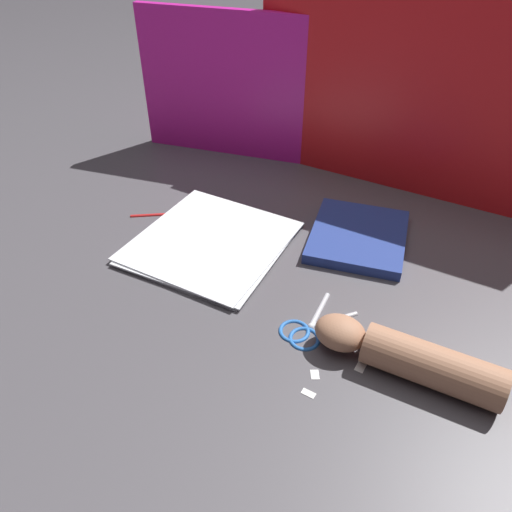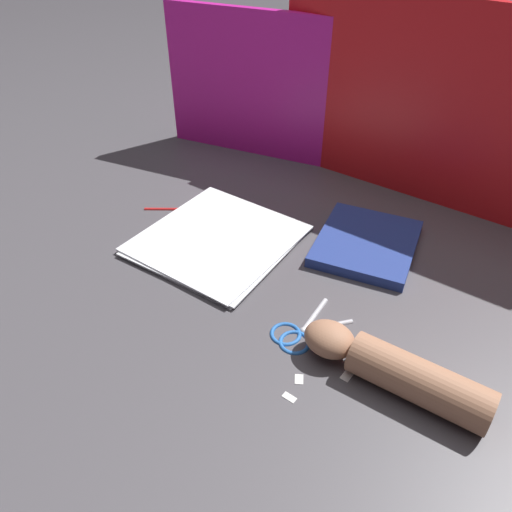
# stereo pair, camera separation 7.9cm
# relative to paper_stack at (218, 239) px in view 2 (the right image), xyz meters

# --- Properties ---
(ground_plane) EXTENTS (6.00, 6.00, 0.00)m
(ground_plane) POSITION_rel_paper_stack_xyz_m (0.10, -0.05, -0.01)
(ground_plane) COLOR #4C494F
(backdrop_panel_left) EXTENTS (0.68, 0.12, 0.36)m
(backdrop_panel_left) POSITION_rel_paper_stack_xyz_m (-0.06, 0.40, 0.17)
(backdrop_panel_left) COLOR #D81E9E
(backdrop_panel_left) RESTS_ON ground_plane
(backdrop_panel_center) EXTENTS (0.76, 0.06, 0.43)m
(backdrop_panel_center) POSITION_rel_paper_stack_xyz_m (0.30, 0.40, 0.21)
(backdrop_panel_center) COLOR red
(backdrop_panel_center) RESTS_ON ground_plane
(paper_stack) EXTENTS (0.30, 0.32, 0.01)m
(paper_stack) POSITION_rel_paper_stack_xyz_m (0.00, 0.00, 0.00)
(paper_stack) COLOR white
(paper_stack) RESTS_ON ground_plane
(book_closed) EXTENTS (0.22, 0.25, 0.02)m
(book_closed) POSITION_rel_paper_stack_xyz_m (0.27, 0.15, 0.01)
(book_closed) COLOR navy
(book_closed) RESTS_ON ground_plane
(scissors) EXTENTS (0.12, 0.15, 0.01)m
(scissors) POSITION_rel_paper_stack_xyz_m (0.27, -0.14, -0.00)
(scissors) COLOR silver
(scissors) RESTS_ON ground_plane
(hand_forearm) EXTENTS (0.29, 0.07, 0.06)m
(hand_forearm) POSITION_rel_paper_stack_xyz_m (0.44, -0.15, 0.03)
(hand_forearm) COLOR #A87556
(hand_forearm) RESTS_ON ground_plane
(paper_scrap_near) EXTENTS (0.02, 0.01, 0.00)m
(paper_scrap_near) POSITION_rel_paper_stack_xyz_m (0.32, -0.26, -0.01)
(paper_scrap_near) COLOR white
(paper_scrap_near) RESTS_ON ground_plane
(paper_scrap_mid) EXTENTS (0.02, 0.02, 0.00)m
(paper_scrap_mid) POSITION_rel_paper_stack_xyz_m (0.31, -0.22, -0.01)
(paper_scrap_mid) COLOR white
(paper_scrap_mid) RESTS_ON ground_plane
(paper_scrap_far) EXTENTS (0.02, 0.03, 0.00)m
(paper_scrap_far) POSITION_rel_paper_stack_xyz_m (0.37, -0.17, -0.01)
(paper_scrap_far) COLOR white
(paper_scrap_far) RESTS_ON ground_plane
(pen) EXTENTS (0.13, 0.09, 0.01)m
(pen) POSITION_rel_paper_stack_xyz_m (-0.15, 0.05, -0.00)
(pen) COLOR red
(pen) RESTS_ON ground_plane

